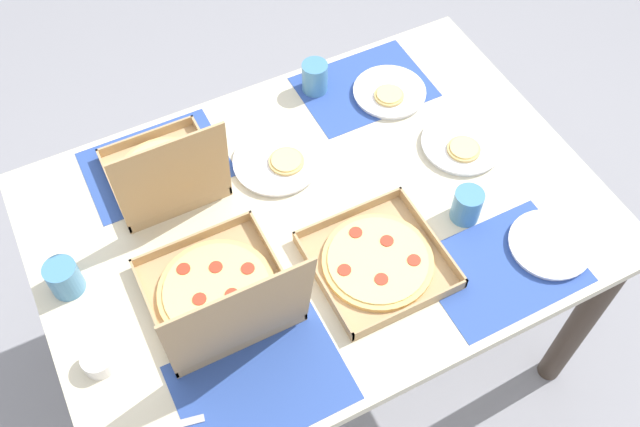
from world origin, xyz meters
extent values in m
plane|color=gray|center=(0.00, 0.00, 0.00)|extent=(6.00, 6.00, 0.00)
cylinder|color=#3F3328|center=(-0.63, -0.43, 0.37)|extent=(0.07, 0.07, 0.74)
cylinder|color=#3F3328|center=(0.63, -0.43, 0.37)|extent=(0.07, 0.07, 0.74)
cylinder|color=#3F3328|center=(-0.63, 0.43, 0.37)|extent=(0.07, 0.07, 0.74)
cube|color=beige|center=(0.00, 0.00, 0.76)|extent=(1.38, 0.97, 0.03)
cube|color=#2D4C9E|center=(-0.31, -0.34, 0.78)|extent=(0.36, 0.26, 0.00)
cube|color=#2D4C9E|center=(0.31, -0.34, 0.78)|extent=(0.36, 0.26, 0.00)
cube|color=#2D4C9E|center=(-0.31, 0.34, 0.78)|extent=(0.36, 0.26, 0.00)
cube|color=#2D4C9E|center=(0.31, 0.34, 0.78)|extent=(0.36, 0.26, 0.00)
cube|color=tan|center=(0.30, -0.29, 0.78)|extent=(0.27, 0.27, 0.01)
cube|color=tan|center=(0.17, -0.29, 0.80)|extent=(0.01, 0.27, 0.03)
cube|color=tan|center=(0.44, -0.29, 0.80)|extent=(0.01, 0.27, 0.03)
cube|color=tan|center=(0.30, -0.42, 0.80)|extent=(0.27, 0.01, 0.03)
cube|color=tan|center=(0.30, -0.16, 0.80)|extent=(0.27, 0.01, 0.03)
cylinder|color=#E0B76B|center=(0.30, -0.29, 0.79)|extent=(0.24, 0.24, 0.01)
cylinder|color=#EFD67F|center=(0.30, -0.29, 0.79)|extent=(0.21, 0.21, 0.00)
cylinder|color=red|center=(0.36, -0.29, 0.80)|extent=(0.03, 0.03, 0.00)
cylinder|color=red|center=(0.33, -0.23, 0.80)|extent=(0.03, 0.03, 0.00)
cylinder|color=red|center=(0.28, -0.21, 0.80)|extent=(0.03, 0.03, 0.00)
cylinder|color=red|center=(0.28, -0.28, 0.80)|extent=(0.03, 0.03, 0.00)
cylinder|color=red|center=(0.26, -0.31, 0.80)|extent=(0.03, 0.03, 0.00)
cylinder|color=red|center=(0.29, -0.33, 0.80)|extent=(0.03, 0.03, 0.00)
cylinder|color=red|center=(0.34, -0.33, 0.80)|extent=(0.03, 0.03, 0.00)
cube|color=tan|center=(0.30, -0.14, 0.94)|extent=(0.27, 0.04, 0.27)
cube|color=tan|center=(-0.06, 0.19, 0.78)|extent=(0.30, 0.30, 0.01)
cube|color=tan|center=(-0.20, 0.19, 0.80)|extent=(0.01, 0.30, 0.03)
cube|color=tan|center=(0.09, 0.19, 0.80)|extent=(0.01, 0.30, 0.03)
cube|color=tan|center=(-0.06, 0.04, 0.80)|extent=(0.30, 0.01, 0.03)
cube|color=tan|center=(-0.06, 0.34, 0.80)|extent=(0.30, 0.01, 0.03)
cylinder|color=#E0B76B|center=(-0.06, 0.19, 0.79)|extent=(0.26, 0.26, 0.01)
cylinder|color=#EFD67F|center=(-0.06, 0.19, 0.79)|extent=(0.24, 0.24, 0.00)
cylinder|color=red|center=(0.03, 0.18, 0.80)|extent=(0.03, 0.03, 0.00)
cylinder|color=red|center=(-0.04, 0.24, 0.80)|extent=(0.03, 0.03, 0.00)
cylinder|color=red|center=(-0.13, 0.23, 0.80)|extent=(0.03, 0.03, 0.00)
cylinder|color=red|center=(-0.10, 0.16, 0.80)|extent=(0.03, 0.03, 0.00)
cylinder|color=red|center=(-0.04, 0.10, 0.80)|extent=(0.03, 0.03, 0.00)
cube|color=tan|center=(0.31, 0.09, 0.78)|extent=(0.31, 0.31, 0.01)
cube|color=tan|center=(0.16, 0.09, 0.80)|extent=(0.01, 0.31, 0.03)
cube|color=tan|center=(0.46, 0.09, 0.80)|extent=(0.01, 0.31, 0.03)
cube|color=tan|center=(0.31, -0.06, 0.80)|extent=(0.31, 0.01, 0.03)
cube|color=tan|center=(0.31, 0.24, 0.80)|extent=(0.31, 0.01, 0.03)
cylinder|color=#E0B76B|center=(0.31, 0.09, 0.79)|extent=(0.27, 0.27, 0.01)
cylinder|color=#EFD67F|center=(0.31, 0.09, 0.79)|extent=(0.25, 0.25, 0.00)
cylinder|color=red|center=(0.36, 0.10, 0.80)|extent=(0.03, 0.03, 0.00)
cylinder|color=red|center=(0.36, 0.16, 0.80)|extent=(0.03, 0.03, 0.00)
cylinder|color=red|center=(0.29, 0.12, 0.80)|extent=(0.03, 0.03, 0.00)
cylinder|color=red|center=(0.23, 0.08, 0.80)|extent=(0.03, 0.03, 0.00)
cylinder|color=red|center=(0.29, 0.04, 0.80)|extent=(0.03, 0.03, 0.00)
cylinder|color=red|center=(0.36, 0.01, 0.80)|extent=(0.03, 0.03, 0.00)
cube|color=tan|center=(0.31, 0.27, 0.96)|extent=(0.31, 0.06, 0.31)
cylinder|color=white|center=(-0.36, -0.28, 0.78)|extent=(0.20, 0.20, 0.01)
cylinder|color=white|center=(-0.36, -0.28, 0.79)|extent=(0.21, 0.21, 0.01)
cylinder|color=#E0B76B|center=(-0.35, -0.26, 0.79)|extent=(0.08, 0.08, 0.01)
cylinder|color=#EFD67F|center=(-0.35, -0.26, 0.80)|extent=(0.07, 0.07, 0.00)
cylinder|color=white|center=(-0.44, -0.03, 0.78)|extent=(0.21, 0.21, 0.01)
cylinder|color=white|center=(-0.44, -0.03, 0.79)|extent=(0.22, 0.22, 0.01)
cylinder|color=#E0B76B|center=(-0.42, 0.00, 0.79)|extent=(0.09, 0.09, 0.01)
cylinder|color=#EFD67F|center=(-0.42, 0.00, 0.80)|extent=(0.07, 0.07, 0.00)
cylinder|color=white|center=(-0.45, 0.34, 0.78)|extent=(0.19, 0.19, 0.01)
cylinder|color=white|center=(-0.45, 0.34, 0.79)|extent=(0.20, 0.20, 0.01)
cylinder|color=white|center=(0.03, -0.19, 0.78)|extent=(0.22, 0.22, 0.01)
cylinder|color=white|center=(0.03, -0.19, 0.79)|extent=(0.23, 0.23, 0.01)
cylinder|color=#E0B76B|center=(0.01, -0.17, 0.79)|extent=(0.09, 0.09, 0.01)
cylinder|color=#EFD67F|center=(0.01, -0.17, 0.80)|extent=(0.08, 0.08, 0.00)
cylinder|color=teal|center=(-0.18, -0.39, 0.82)|extent=(0.07, 0.07, 0.09)
cylinder|color=teal|center=(0.61, -0.08, 0.82)|extent=(0.08, 0.08, 0.09)
cylinder|color=teal|center=(-0.31, 0.17, 0.82)|extent=(0.07, 0.07, 0.09)
cylinder|color=white|center=(0.60, 0.14, 0.80)|extent=(0.07, 0.07, 0.04)
camera|label=1|loc=(0.45, 0.89, 2.20)|focal=39.38mm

